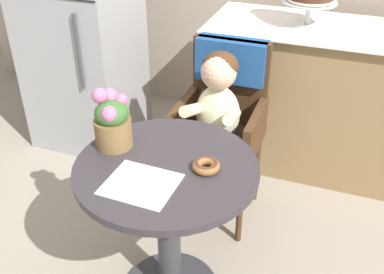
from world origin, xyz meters
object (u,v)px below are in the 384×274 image
donut_front (206,165)px  flower_vase (112,121)px  refrigerator (80,18)px  cafe_table (168,207)px  wicker_chair (225,104)px  seated_child (216,111)px

donut_front → flower_vase: 0.42m
flower_vase → refrigerator: refrigerator is taller
flower_vase → refrigerator: size_ratio=0.15×
cafe_table → wicker_chair: size_ratio=0.75×
wicker_chair → flower_vase: size_ratio=3.85×
flower_vase → refrigerator: (-0.79, 1.04, 0.01)m
donut_front → refrigerator: refrigerator is taller
seated_child → donut_front: size_ratio=6.85×
seated_child → flower_vase: bearing=-119.8°
cafe_table → seated_child: size_ratio=0.99×
seated_child → refrigerator: bearing=152.9°
cafe_table → donut_front: size_ratio=6.79×
wicker_chair → refrigerator: bearing=154.2°
donut_front → refrigerator: 1.62m
seated_child → donut_front: seated_child is taller
cafe_table → donut_front: 0.28m
cafe_table → refrigerator: size_ratio=0.42×
seated_child → refrigerator: refrigerator is taller
refrigerator → cafe_table: bearing=-46.3°
donut_front → flower_vase: bearing=175.4°
cafe_table → refrigerator: refrigerator is taller
seated_child → refrigerator: 1.22m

